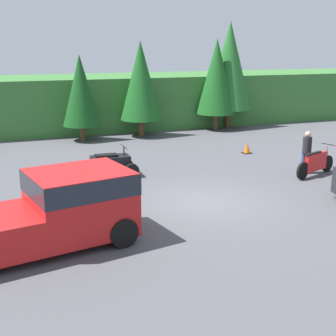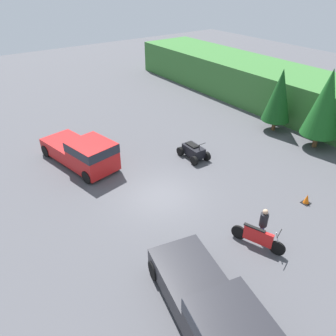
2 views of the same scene
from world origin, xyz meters
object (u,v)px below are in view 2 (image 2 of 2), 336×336
(pickup_truck_red, at_px, (84,152))
(quad_atv, at_px, (193,151))
(dirt_bike, at_px, (258,237))
(rider_person, at_px, (263,224))
(pickup_truck_second, at_px, (215,313))
(traffic_cone, at_px, (307,199))

(pickup_truck_red, bearing_deg, quad_atv, 51.61)
(dirt_bike, xyz_separation_m, rider_person, (-0.16, 0.42, 0.45))
(pickup_truck_red, xyz_separation_m, pickup_truck_second, (12.71, -0.92, 0.00))
(pickup_truck_second, height_order, traffic_cone, pickup_truck_second)
(dirt_bike, bearing_deg, quad_atv, 140.12)
(pickup_truck_second, bearing_deg, rider_person, 125.64)
(pickup_truck_red, xyz_separation_m, rider_person, (10.68, 3.78, -0.06))
(pickup_truck_red, xyz_separation_m, quad_atv, (3.10, 6.09, -0.54))
(pickup_truck_red, distance_m, rider_person, 11.33)
(dirt_bike, relative_size, rider_person, 1.34)
(dirt_bike, distance_m, quad_atv, 8.21)
(quad_atv, bearing_deg, pickup_truck_red, -115.67)
(pickup_truck_red, height_order, quad_atv, pickup_truck_red)
(rider_person, relative_size, traffic_cone, 3.16)
(dirt_bike, bearing_deg, pickup_truck_red, 176.75)
(quad_atv, xyz_separation_m, traffic_cone, (7.16, 1.75, -0.21))
(pickup_truck_second, xyz_separation_m, quad_atv, (-9.61, 7.01, -0.54))
(pickup_truck_red, bearing_deg, pickup_truck_second, -15.53)
(quad_atv, xyz_separation_m, rider_person, (7.58, -2.31, 0.48))
(pickup_truck_second, relative_size, rider_person, 3.45)
(pickup_truck_second, bearing_deg, dirt_bike, 125.89)
(pickup_truck_second, height_order, rider_person, pickup_truck_second)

